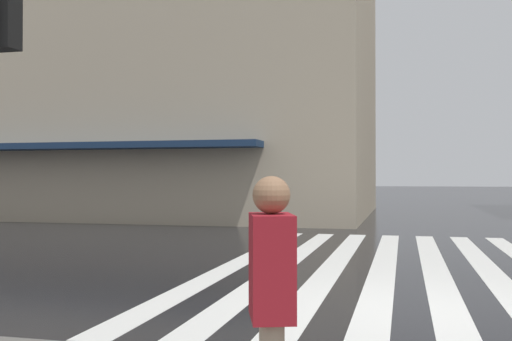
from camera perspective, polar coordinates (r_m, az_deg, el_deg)
name	(u,v)px	position (r m, az deg, el deg)	size (l,w,h in m)	color
ground_plane	(414,310)	(8.62, 14.86, -12.81)	(220.00, 220.00, 0.00)	black
zebra_crossing	(384,266)	(12.57, 12.12, -8.93)	(13.00, 6.50, 0.01)	silver
pedestrian_approaching_kerb	(271,296)	(3.50, 1.49, -11.95)	(0.45, 0.35, 1.68)	maroon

